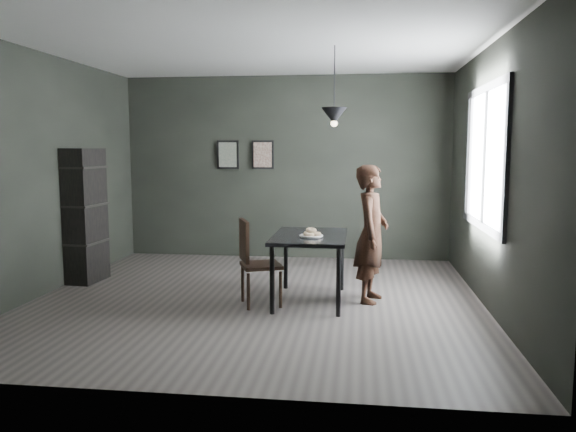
# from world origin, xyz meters

# --- Properties ---
(ground) EXTENTS (5.00, 5.00, 0.00)m
(ground) POSITION_xyz_m (0.00, 0.00, 0.00)
(ground) COLOR #36312E
(ground) RESTS_ON ground
(back_wall) EXTENTS (5.00, 0.10, 2.80)m
(back_wall) POSITION_xyz_m (0.00, 2.50, 1.40)
(back_wall) COLOR black
(back_wall) RESTS_ON ground
(ceiling) EXTENTS (5.00, 5.00, 0.02)m
(ceiling) POSITION_xyz_m (0.00, 0.00, 2.80)
(ceiling) COLOR silver
(ceiling) RESTS_ON ground
(window_assembly) EXTENTS (0.04, 1.96, 1.56)m
(window_assembly) POSITION_xyz_m (2.47, 0.20, 1.60)
(window_assembly) COLOR white
(window_assembly) RESTS_ON ground
(cafe_table) EXTENTS (0.80, 1.20, 0.75)m
(cafe_table) POSITION_xyz_m (0.60, 0.00, 0.67)
(cafe_table) COLOR black
(cafe_table) RESTS_ON ground
(white_plate) EXTENTS (0.23, 0.23, 0.01)m
(white_plate) POSITION_xyz_m (0.63, -0.15, 0.76)
(white_plate) COLOR white
(white_plate) RESTS_ON cafe_table
(donut_pile) EXTENTS (0.19, 0.20, 0.09)m
(donut_pile) POSITION_xyz_m (0.63, -0.15, 0.79)
(donut_pile) COLOR beige
(donut_pile) RESTS_ON white_plate
(woman) EXTENTS (0.46, 0.61, 1.52)m
(woman) POSITION_xyz_m (1.28, 0.10, 0.76)
(woman) COLOR black
(woman) RESTS_ON ground
(wood_chair) EXTENTS (0.53, 0.53, 0.94)m
(wood_chair) POSITION_xyz_m (0.01, -0.24, 0.54)
(wood_chair) COLOR black
(wood_chair) RESTS_ON ground
(shelf_unit) EXTENTS (0.36, 0.59, 1.70)m
(shelf_unit) POSITION_xyz_m (-2.32, 0.59, 0.85)
(shelf_unit) COLOR black
(shelf_unit) RESTS_ON ground
(pendant_lamp) EXTENTS (0.28, 0.28, 0.86)m
(pendant_lamp) POSITION_xyz_m (0.85, 0.10, 2.05)
(pendant_lamp) COLOR black
(pendant_lamp) RESTS_ON ground
(framed_print_left) EXTENTS (0.34, 0.04, 0.44)m
(framed_print_left) POSITION_xyz_m (-0.90, 2.47, 1.60)
(framed_print_left) COLOR black
(framed_print_left) RESTS_ON ground
(framed_print_right) EXTENTS (0.34, 0.04, 0.44)m
(framed_print_right) POSITION_xyz_m (-0.35, 2.47, 1.60)
(framed_print_right) COLOR black
(framed_print_right) RESTS_ON ground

